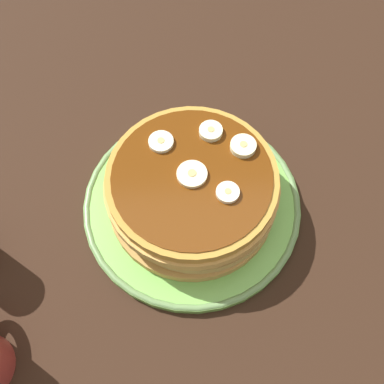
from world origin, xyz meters
The scene contains 8 objects.
ground_plane centered at (0.00, 0.00, -1.50)cm, with size 140.00×140.00×3.00cm, color black.
plate centered at (0.00, 0.00, 0.80)cm, with size 27.72×27.72×1.49cm.
pancake_stack centered at (0.24, -0.10, 4.65)cm, with size 21.01×21.08×6.91cm.
banana_slice_0 centered at (-0.49, -0.43, 8.31)cm, with size 3.50×3.50×0.71cm.
banana_slice_1 centered at (-2.55, -3.82, 8.33)cm, with size 2.64×2.64×0.76cm.
banana_slice_2 centered at (5.73, -2.56, 8.41)cm, with size 2.82×2.82×0.91cm.
banana_slice_3 centered at (3.37, -6.18, 8.44)cm, with size 3.06×3.06×0.97cm.
banana_slice_4 centered at (4.59, 3.40, 8.32)cm, with size 2.98×2.98×0.73cm.
Camera 1 is at (-24.34, 1.34, 50.90)cm, focal length 40.55 mm.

